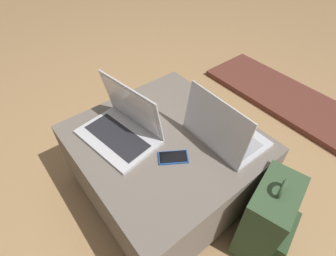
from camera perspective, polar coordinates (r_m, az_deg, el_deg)
The scene contains 7 objects.
ground_plane at distance 1.61m, azimuth -0.52°, elevation -12.43°, with size 14.00×14.00×0.00m, color tan.
ottoman at distance 1.44m, azimuth -0.57°, elevation -7.79°, with size 0.84×0.81×0.43m.
laptop_near at distance 1.27m, azimuth -9.86°, elevation 0.39°, with size 0.41×0.31×0.27m.
laptop_far at distance 1.25m, azimuth 11.95°, elevation -0.69°, with size 0.36×0.26×0.26m.
cell_phone at distance 1.19m, azimuth 1.16°, elevation -6.40°, with size 0.13×0.15×0.01m.
backpack at distance 1.34m, azimuth 20.80°, elevation -18.30°, with size 0.27×0.31×0.51m.
fireplace_hearth at distance 2.35m, azimuth 24.85°, elevation 5.62°, with size 1.40×0.50×0.04m.
Camera 1 is at (0.69, -0.53, 1.36)m, focal length 28.00 mm.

